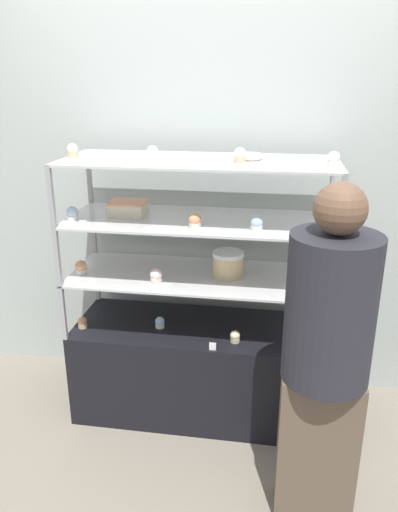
% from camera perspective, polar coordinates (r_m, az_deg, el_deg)
% --- Properties ---
extents(ground_plane, '(20.00, 20.00, 0.00)m').
position_cam_1_polar(ground_plane, '(3.19, 0.00, -16.86)').
color(ground_plane, gray).
extents(back_wall, '(8.00, 0.05, 2.60)m').
position_cam_1_polar(back_wall, '(3.02, 1.26, 8.35)').
color(back_wall, '#A8B2AD').
rests_on(back_wall, ground_plane).
extents(display_base, '(1.41, 0.55, 0.56)m').
position_cam_1_polar(display_base, '(3.03, 0.00, -12.65)').
color(display_base, black).
rests_on(display_base, ground_plane).
extents(display_riser_lower, '(1.41, 0.55, 0.32)m').
position_cam_1_polar(display_riser_lower, '(2.76, 0.00, -2.49)').
color(display_riser_lower, '#99999E').
rests_on(display_riser_lower, display_base).
extents(display_riser_middle, '(1.41, 0.55, 0.32)m').
position_cam_1_polar(display_riser_middle, '(2.65, 0.00, 3.83)').
color(display_riser_middle, '#99999E').
rests_on(display_riser_middle, display_riser_lower).
extents(display_riser_upper, '(1.41, 0.55, 0.32)m').
position_cam_1_polar(display_riser_upper, '(2.58, 0.00, 10.58)').
color(display_riser_upper, '#99999E').
rests_on(display_riser_upper, display_riser_middle).
extents(layer_cake_centerpiece, '(0.17, 0.17, 0.14)m').
position_cam_1_polar(layer_cake_centerpiece, '(2.72, 3.35, -0.89)').
color(layer_cake_centerpiece, '#DBBC84').
rests_on(layer_cake_centerpiece, display_riser_lower).
extents(sheet_cake_frosted, '(0.20, 0.17, 0.07)m').
position_cam_1_polar(sheet_cake_frosted, '(2.77, -8.11, 5.48)').
color(sheet_cake_frosted, beige).
rests_on(sheet_cake_frosted, display_riser_middle).
extents(cupcake_0, '(0.05, 0.05, 0.07)m').
position_cam_1_polar(cupcake_0, '(2.93, -13.19, -7.41)').
color(cupcake_0, '#CCB28C').
rests_on(cupcake_0, display_base).
extents(cupcake_1, '(0.05, 0.05, 0.07)m').
position_cam_1_polar(cupcake_1, '(2.86, -4.50, -7.59)').
color(cupcake_1, white).
rests_on(cupcake_1, display_base).
extents(cupcake_2, '(0.05, 0.05, 0.07)m').
position_cam_1_polar(cupcake_2, '(2.72, 4.13, -9.18)').
color(cupcake_2, '#CCB28C').
rests_on(cupcake_2, display_base).
extents(cupcake_3, '(0.05, 0.05, 0.07)m').
position_cam_1_polar(cupcake_3, '(2.78, 13.29, -9.01)').
color(cupcake_3, beige).
rests_on(cupcake_3, display_base).
extents(price_tag_0, '(0.04, 0.00, 0.04)m').
position_cam_1_polar(price_tag_0, '(2.64, 1.56, -10.30)').
color(price_tag_0, white).
rests_on(price_tag_0, display_base).
extents(cupcake_4, '(0.07, 0.07, 0.08)m').
position_cam_1_polar(cupcake_4, '(2.83, -13.35, -1.28)').
color(cupcake_4, white).
rests_on(cupcake_4, display_riser_lower).
extents(cupcake_5, '(0.07, 0.07, 0.08)m').
position_cam_1_polar(cupcake_5, '(2.65, -4.93, -2.28)').
color(cupcake_5, beige).
rests_on(cupcake_5, display_riser_lower).
extents(cupcake_6, '(0.07, 0.07, 0.08)m').
position_cam_1_polar(cupcake_6, '(2.66, 13.57, -2.73)').
color(cupcake_6, beige).
rests_on(cupcake_6, display_riser_lower).
extents(price_tag_1, '(0.04, 0.00, 0.04)m').
position_cam_1_polar(price_tag_1, '(2.54, -3.71, -3.67)').
color(price_tag_1, white).
rests_on(price_tag_1, display_riser_lower).
extents(cupcake_7, '(0.06, 0.06, 0.07)m').
position_cam_1_polar(cupcake_7, '(2.72, -14.29, 4.73)').
color(cupcake_7, white).
rests_on(cupcake_7, display_riser_middle).
extents(cupcake_8, '(0.06, 0.06, 0.07)m').
position_cam_1_polar(cupcake_8, '(2.51, -0.56, 4.09)').
color(cupcake_8, beige).
rests_on(cupcake_8, display_riser_middle).
extents(cupcake_9, '(0.06, 0.06, 0.07)m').
position_cam_1_polar(cupcake_9, '(2.48, 6.61, 3.74)').
color(cupcake_9, white).
rests_on(cupcake_9, display_riser_middle).
extents(cupcake_10, '(0.06, 0.06, 0.07)m').
position_cam_1_polar(cupcake_10, '(2.53, 13.96, 3.60)').
color(cupcake_10, '#CCB28C').
rests_on(cupcake_10, display_riser_middle).
extents(price_tag_2, '(0.04, 0.00, 0.04)m').
position_cam_1_polar(price_tag_2, '(2.55, -13.10, 3.54)').
color(price_tag_2, white).
rests_on(price_tag_2, display_riser_middle).
extents(cupcake_11, '(0.06, 0.06, 0.07)m').
position_cam_1_polar(cupcake_11, '(2.71, -14.26, 11.57)').
color(cupcake_11, '#CCB28C').
rests_on(cupcake_11, display_riser_upper).
extents(cupcake_12, '(0.06, 0.06, 0.07)m').
position_cam_1_polar(cupcake_12, '(2.57, -5.31, 11.64)').
color(cupcake_12, white).
rests_on(cupcake_12, display_riser_upper).
extents(cupcake_13, '(0.06, 0.06, 0.07)m').
position_cam_1_polar(cupcake_13, '(2.50, 4.69, 11.41)').
color(cupcake_13, '#CCB28C').
rests_on(cupcake_13, display_riser_upper).
extents(cupcake_14, '(0.06, 0.06, 0.07)m').
position_cam_1_polar(cupcake_14, '(2.44, 15.14, 10.61)').
color(cupcake_14, beige).
rests_on(cupcake_14, display_riser_upper).
extents(price_tag_3, '(0.04, 0.00, 0.04)m').
position_cam_1_polar(price_tag_3, '(2.42, -9.61, 10.60)').
color(price_tag_3, white).
rests_on(price_tag_3, display_riser_upper).
extents(donut_glazed, '(0.14, 0.14, 0.03)m').
position_cam_1_polar(donut_glazed, '(2.60, 5.84, 11.26)').
color(donut_glazed, '#EFE5CC').
rests_on(donut_glazed, display_riser_upper).
extents(customer_figure, '(0.36, 0.36, 1.55)m').
position_cam_1_polar(customer_figure, '(2.16, 14.29, -10.80)').
color(customer_figure, brown).
rests_on(customer_figure, ground_plane).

